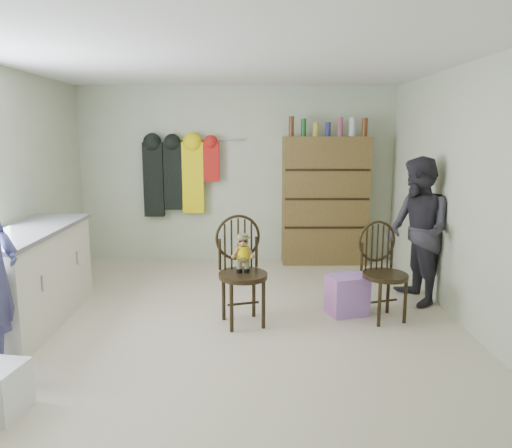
{
  "coord_description": "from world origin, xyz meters",
  "views": [
    {
      "loc": [
        0.2,
        -4.69,
        1.84
      ],
      "look_at": [
        0.25,
        0.2,
        0.95
      ],
      "focal_mm": 35.0,
      "sensor_mm": 36.0,
      "label": 1
    }
  ],
  "objects_px": {
    "counter": "(30,276)",
    "chair_far": "(382,267)",
    "chair_front": "(242,264)",
    "dresser": "(325,200)"
  },
  "relations": [
    {
      "from": "counter",
      "to": "chair_far",
      "type": "relative_size",
      "value": 1.9
    },
    {
      "from": "counter",
      "to": "chair_front",
      "type": "bearing_deg",
      "value": -0.12
    },
    {
      "from": "dresser",
      "to": "chair_front",
      "type": "bearing_deg",
      "value": -116.39
    },
    {
      "from": "counter",
      "to": "dresser",
      "type": "relative_size",
      "value": 0.9
    },
    {
      "from": "chair_far",
      "to": "dresser",
      "type": "relative_size",
      "value": 0.47
    },
    {
      "from": "chair_far",
      "to": "dresser",
      "type": "xyz_separation_m",
      "value": [
        -0.26,
        2.19,
        0.39
      ]
    },
    {
      "from": "dresser",
      "to": "counter",
      "type": "bearing_deg",
      "value": -144.32
    },
    {
      "from": "chair_front",
      "to": "dresser",
      "type": "bearing_deg",
      "value": 47.39
    },
    {
      "from": "counter",
      "to": "chair_front",
      "type": "relative_size",
      "value": 1.76
    },
    {
      "from": "chair_front",
      "to": "chair_far",
      "type": "bearing_deg",
      "value": -11.82
    }
  ]
}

